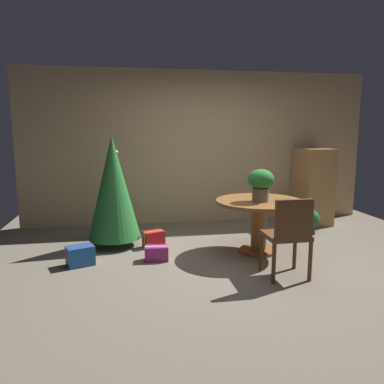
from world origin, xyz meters
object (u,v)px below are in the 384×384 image
at_px(round_dining_table, 259,214).
at_px(wooden_chair_near, 289,233).
at_px(holiday_tree, 113,188).
at_px(gift_box_blue, 80,256).
at_px(wooden_cabinet, 313,186).
at_px(gift_box_purple, 157,253).
at_px(gift_box_red, 154,239).
at_px(potted_plant, 310,220).
at_px(flower_vase, 261,182).

bearing_deg(round_dining_table, wooden_chair_near, -90.00).
bearing_deg(holiday_tree, wooden_chair_near, -39.16).
height_order(gift_box_blue, wooden_cabinet, wooden_cabinet).
relative_size(wooden_chair_near, gift_box_purple, 2.96).
relative_size(wooden_chair_near, gift_box_red, 2.79).
xyz_separation_m(round_dining_table, holiday_tree, (-1.89, 0.63, 0.30)).
bearing_deg(potted_plant, gift_box_blue, -166.79).
relative_size(round_dining_table, gift_box_blue, 3.11).
bearing_deg(gift_box_purple, gift_box_red, 89.25).
bearing_deg(gift_box_red, wooden_chair_near, -45.88).
bearing_deg(flower_vase, gift_box_purple, -179.79).
distance_m(holiday_tree, gift_box_red, 0.90).
height_order(gift_box_purple, potted_plant, potted_plant).
distance_m(flower_vase, gift_box_blue, 2.40).
xyz_separation_m(round_dining_table, potted_plant, (1.10, 0.70, -0.31)).
height_order(gift_box_red, gift_box_blue, gift_box_blue).
bearing_deg(gift_box_purple, wooden_cabinet, 27.35).
distance_m(gift_box_red, wooden_cabinet, 3.02).
distance_m(gift_box_purple, potted_plant, 2.58).
bearing_deg(gift_box_blue, round_dining_table, 2.20).
height_order(wooden_cabinet, potted_plant, wooden_cabinet).
bearing_deg(wooden_chair_near, wooden_cabinet, 57.12).
distance_m(gift_box_blue, gift_box_purple, 0.92).
height_order(holiday_tree, gift_box_red, holiday_tree).
height_order(gift_box_blue, gift_box_purple, gift_box_blue).
distance_m(round_dining_table, gift_box_red, 1.49).
height_order(round_dining_table, gift_box_red, round_dining_table).
xyz_separation_m(holiday_tree, gift_box_purple, (0.53, -0.71, -0.74)).
xyz_separation_m(gift_box_purple, wooden_cabinet, (2.84, 1.47, 0.56)).
bearing_deg(wooden_chair_near, round_dining_table, 90.00).
bearing_deg(round_dining_table, holiday_tree, 161.63).
distance_m(round_dining_table, gift_box_blue, 2.31).
distance_m(wooden_chair_near, holiday_tree, 2.45).
relative_size(wooden_chair_near, wooden_cabinet, 0.70).
bearing_deg(flower_vase, round_dining_table, 74.41).
xyz_separation_m(holiday_tree, wooden_cabinet, (3.37, 0.76, -0.18)).
bearing_deg(wooden_chair_near, holiday_tree, 140.84).
xyz_separation_m(flower_vase, gift_box_red, (-1.33, 0.57, -0.84)).
relative_size(holiday_tree, wooden_cabinet, 1.19).
bearing_deg(gift_box_blue, wooden_cabinet, 21.38).
height_order(holiday_tree, gift_box_blue, holiday_tree).
bearing_deg(potted_plant, wooden_chair_near, -124.20).
bearing_deg(wooden_cabinet, gift_box_blue, -158.62).
relative_size(holiday_tree, gift_box_blue, 4.20).
xyz_separation_m(gift_box_red, gift_box_blue, (-0.93, -0.57, 0.01)).
bearing_deg(holiday_tree, gift_box_purple, -53.58).
bearing_deg(holiday_tree, flower_vase, -20.80).
bearing_deg(gift_box_purple, potted_plant, 17.84).
relative_size(holiday_tree, gift_box_purple, 5.07).
height_order(gift_box_blue, potted_plant, potted_plant).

